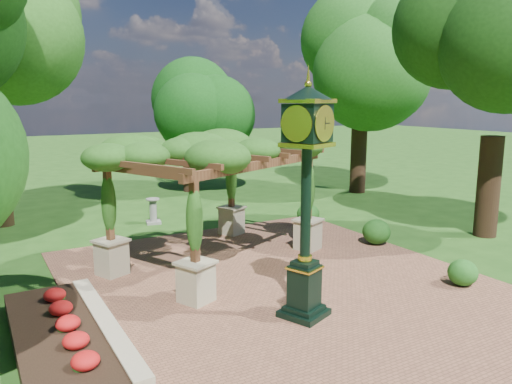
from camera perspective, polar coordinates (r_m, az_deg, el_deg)
ground at (r=12.10m, az=6.08°, el=-12.22°), size 120.00×120.00×0.00m
brick_plaza at (r=12.85m, az=3.41°, el=-10.68°), size 10.00×12.00×0.04m
border_wall at (r=10.67m, az=-16.78°, el=-14.71°), size 0.35×5.00×0.40m
flower_bed at (r=10.55m, az=-21.70°, el=-15.46°), size 1.50×5.00×0.36m
pedestal_clock at (r=10.36m, az=5.79°, el=1.16°), size 1.28×1.28×5.01m
pergola at (r=14.05m, az=-4.58°, el=3.92°), size 6.89×5.74×3.72m
sundial at (r=19.36m, az=-11.67°, el=-2.31°), size 0.64×0.64×0.97m
shrub_front at (r=13.75m, az=22.56°, el=-8.50°), size 0.84×0.84×0.67m
shrub_mid at (r=16.65m, az=13.60°, el=-4.44°), size 0.90×0.90×0.81m
shrub_back at (r=18.86m, az=5.97°, el=-2.50°), size 1.06×1.06×0.76m
tree_north at (r=25.46m, az=-7.89°, el=10.16°), size 3.98×3.98×6.58m
tree_east_far at (r=25.62m, az=12.08°, el=15.63°), size 5.05×5.05×10.23m
tree_east_near at (r=18.60m, az=26.12°, el=13.94°), size 4.31×4.31×8.92m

